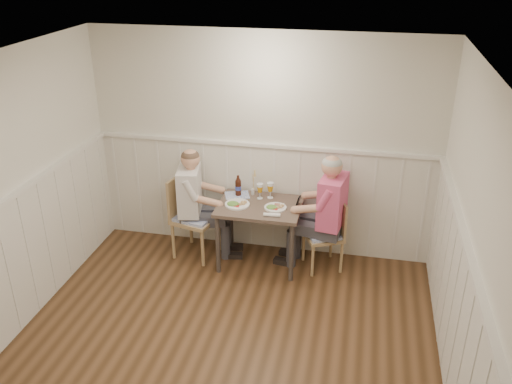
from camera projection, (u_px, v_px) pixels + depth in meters
ground_plane at (212, 372)px, 4.75m from camera, size 4.50×4.50×0.00m
room_shell at (205, 219)px, 4.11m from camera, size 4.04×4.54×2.60m
wainscot at (230, 264)px, 5.07m from camera, size 4.00×4.49×1.34m
dining_table at (260, 213)px, 6.10m from camera, size 0.93×0.70×0.75m
chair_right at (328, 231)px, 6.11m from camera, size 0.53×0.53×0.84m
chair_left at (191, 213)px, 6.34m from camera, size 0.56×0.56×0.98m
man_in_pink at (327, 223)px, 6.01m from camera, size 0.70×0.49×1.41m
diner_cream at (194, 211)px, 6.31m from camera, size 0.68×0.49×1.36m
plate_man at (275, 207)px, 5.97m from camera, size 0.25×0.25×0.06m
plate_diner at (236, 204)px, 6.03m from camera, size 0.28×0.28×0.07m
beer_glass_a at (270, 188)px, 6.16m from camera, size 0.08×0.08×0.19m
beer_glass_b at (260, 189)px, 6.15m from camera, size 0.07×0.07×0.18m
beer_bottle at (238, 187)px, 6.23m from camera, size 0.07×0.07×0.25m
rolled_napkin at (272, 215)px, 5.79m from camera, size 0.18×0.05×0.04m
grass_vase at (253, 183)px, 6.23m from camera, size 0.04×0.04×0.33m
gingham_mat at (237, 195)px, 6.28m from camera, size 0.33×0.30×0.01m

